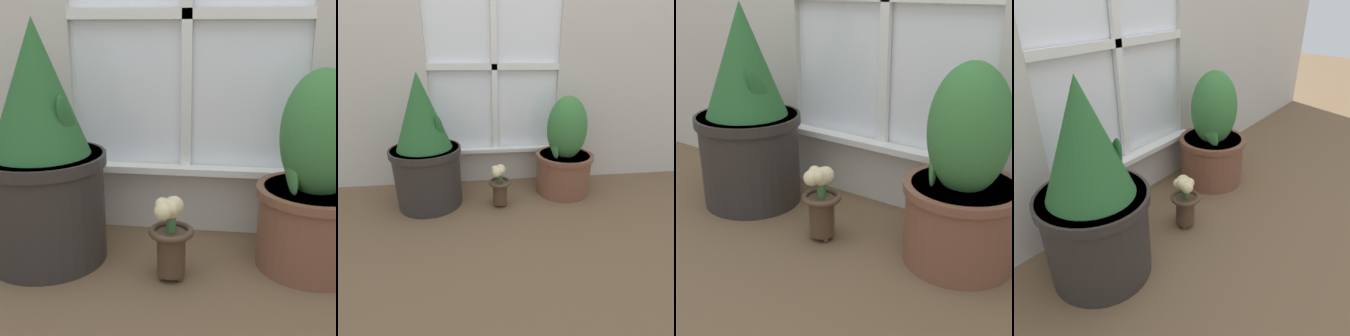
{
  "view_description": "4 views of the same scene",
  "coord_description": "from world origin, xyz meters",
  "views": [
    {
      "loc": [
        0.16,
        -1.13,
        0.73
      ],
      "look_at": [
        -0.03,
        0.22,
        0.32
      ],
      "focal_mm": 50.0,
      "sensor_mm": 36.0,
      "label": 1
    },
    {
      "loc": [
        -0.13,
        -1.25,
        0.82
      ],
      "look_at": [
        0.04,
        0.19,
        0.21
      ],
      "focal_mm": 28.0,
      "sensor_mm": 36.0,
      "label": 2
    },
    {
      "loc": [
        0.88,
        -0.98,
        0.81
      ],
      "look_at": [
        0.04,
        0.19,
        0.25
      ],
      "focal_mm": 50.0,
      "sensor_mm": 36.0,
      "label": 3
    },
    {
      "loc": [
        -0.97,
        -0.63,
        0.97
      ],
      "look_at": [
        0.04,
        0.17,
        0.27
      ],
      "focal_mm": 35.0,
      "sensor_mm": 36.0,
      "label": 4
    }
  ],
  "objects": [
    {
      "name": "potted_plant_right",
      "position": [
        0.42,
        0.27,
        0.26
      ],
      "size": [
        0.36,
        0.36,
        0.62
      ],
      "color": "brown",
      "rests_on": "ground_plane"
    },
    {
      "name": "flower_vase",
      "position": [
        -0.01,
        0.12,
        0.15
      ],
      "size": [
        0.14,
        0.14,
        0.26
      ],
      "color": "#473323",
      "rests_on": "ground_plane"
    },
    {
      "name": "potted_plant_left",
      "position": [
        -0.42,
        0.2,
        0.34
      ],
      "size": [
        0.4,
        0.4,
        0.76
      ],
      "color": "#2D2826",
      "rests_on": "ground_plane"
    },
    {
      "name": "ground_plane",
      "position": [
        0.0,
        0.0,
        0.0
      ],
      "size": [
        10.0,
        10.0,
        0.0
      ],
      "primitive_type": "plane",
      "color": "brown"
    }
  ]
}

